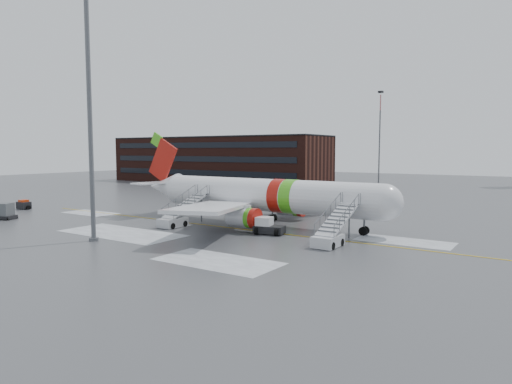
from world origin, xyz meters
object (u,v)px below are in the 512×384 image
Objects in this scene: light_mast_near at (89,87)px; baggage_tractor at (24,205)px; pushback_tug at (267,227)px; uld_container at (4,212)px; airstair_fwd at (331,234)px; airstair_aft at (177,217)px; airliner at (259,195)px.

baggage_tractor is at bearing 161.91° from light_mast_near.
uld_container reaches higher than pushback_tug.
uld_container is (-33.18, -9.75, 0.18)m from pushback_tug.
airstair_fwd and airstair_aft have the same top height.
pushback_tug is 41.00m from baggage_tractor.
airstair_aft reaches higher than uld_container.
light_mast_near reaches higher than airstair_aft.
airliner is at bearing 65.81° from light_mast_near.
airliner is at bearing 26.99° from uld_container.
airliner reaches higher than pushback_tug.
baggage_tractor is at bearing -176.01° from pushback_tug.
pushback_tug is 1.25× the size of baggage_tractor.
uld_container is (-41.08, -8.16, -0.10)m from airstair_fwd.
baggage_tractor is (-48.80, -1.25, -0.48)m from airstair_fwd.
airstair_fwd is 8.07m from pushback_tug.
pushback_tug is at bearing 8.11° from airstair_aft.
light_mast_near is (28.84, -9.42, 14.01)m from baggage_tractor.
baggage_tractor is (-7.72, 6.90, -0.37)m from uld_container.
pushback_tug is at bearing 16.38° from uld_container.
airstair_fwd is at bearing 11.23° from uld_container.
airliner is at bearing 131.26° from pushback_tug.
pushback_tug is 22.06m from light_mast_near.
pushback_tug is (11.21, 1.60, -0.28)m from airstair_aft.
airstair_fwd is at bearing -11.42° from pushback_tug.
airstair_fwd is 48.82m from baggage_tractor.
light_mast_near is (-7.73, -17.21, 11.18)m from airliner.
uld_container is at bearing -41.80° from baggage_tractor.
light_mast_near reaches higher than uld_container.
pushback_tug is 0.12× the size of light_mast_near.
airstair_aft is (-6.87, -6.54, -2.35)m from airliner.
light_mast_near reaches higher than pushback_tug.
light_mast_near is at bearing -151.87° from airstair_fwd.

